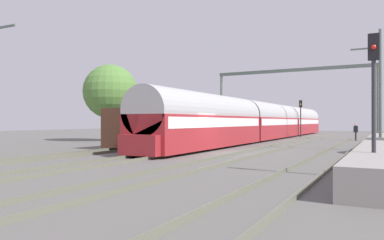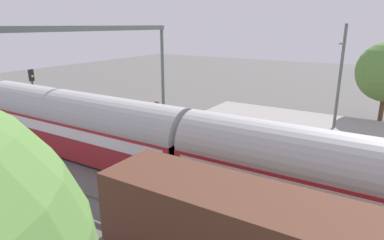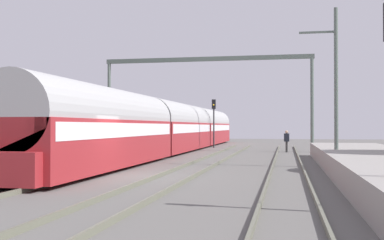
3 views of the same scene
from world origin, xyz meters
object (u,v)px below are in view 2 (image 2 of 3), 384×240
(passenger_train, at_px, (79,123))
(catenary_gantry, at_px, (85,55))
(railway_signal_far, at_px, (33,91))
(person_crossing, at_px, (157,108))

(passenger_train, distance_m, catenary_gantry, 4.75)
(passenger_train, bearing_deg, railway_signal_far, 75.38)
(person_crossing, bearing_deg, railway_signal_far, -38.64)
(railway_signal_far, bearing_deg, passenger_train, -104.62)
(passenger_train, relative_size, railway_signal_far, 10.63)
(passenger_train, bearing_deg, catenary_gantry, 32.04)
(passenger_train, xyz_separation_m, catenary_gantry, (2.19, 1.37, 3.99))
(railway_signal_far, bearing_deg, catenary_gantry, -87.39)
(passenger_train, height_order, railway_signal_far, railway_signal_far)
(passenger_train, relative_size, catenary_gantry, 2.80)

